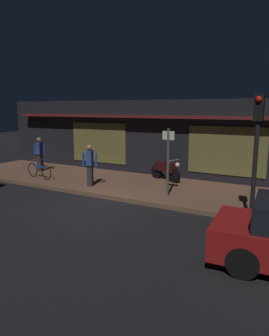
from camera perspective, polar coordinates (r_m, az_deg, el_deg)
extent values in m
plane|color=black|center=(10.59, -7.95, -7.03)|extent=(60.00, 60.00, 0.00)
cube|color=brown|center=(12.99, 0.02, -3.22)|extent=(18.00, 4.00, 0.15)
cube|color=black|center=(15.73, 6.08, 5.55)|extent=(18.00, 2.80, 3.60)
cube|color=brown|center=(16.09, -6.55, 4.59)|extent=(3.20, 0.04, 2.00)
cube|color=brown|center=(13.43, 16.29, 2.99)|extent=(3.20, 0.04, 2.00)
cube|color=#591919|center=(14.16, 3.51, 9.27)|extent=(16.20, 0.50, 0.12)
cylinder|color=black|center=(14.04, 4.03, -0.62)|extent=(0.60, 0.34, 0.60)
cylinder|color=black|center=(13.26, 7.22, -1.36)|extent=(0.60, 0.34, 0.60)
cube|color=black|center=(13.59, 5.60, 0.18)|extent=(1.12, 0.68, 0.36)
ellipsoid|color=black|center=(13.45, 6.06, 0.92)|extent=(0.50, 0.39, 0.20)
sphere|color=#F9EDB7|center=(13.05, 7.80, 0.58)|extent=(0.18, 0.18, 0.18)
cylinder|color=gray|center=(13.16, 7.20, 1.43)|extent=(0.24, 0.52, 0.03)
torus|color=black|center=(14.96, -18.00, -0.30)|extent=(0.66, 0.14, 0.66)
torus|color=black|center=(14.15, -15.72, -0.79)|extent=(0.66, 0.14, 0.66)
cube|color=#1E478C|center=(14.51, -16.93, 0.31)|extent=(0.90, 0.18, 0.06)
cube|color=brown|center=(14.67, -17.56, 1.46)|extent=(0.21, 0.11, 0.06)
cylinder|color=#1E478C|center=(14.12, -16.03, 1.52)|extent=(0.09, 0.42, 0.02)
cube|color=#28232D|center=(16.22, -16.75, 0.95)|extent=(0.27, 0.32, 0.85)
cube|color=navy|center=(16.12, -16.88, 3.45)|extent=(0.32, 0.43, 0.58)
sphere|color=#8C6647|center=(16.07, -16.97, 4.93)|extent=(0.22, 0.22, 0.22)
cylinder|color=navy|center=(16.26, -17.66, 3.22)|extent=(0.11, 0.11, 0.52)
cylinder|color=navy|center=(16.00, -16.06, 3.19)|extent=(0.11, 0.11, 0.52)
cube|color=#28232D|center=(12.68, -8.07, -1.36)|extent=(0.29, 0.34, 0.85)
cube|color=navy|center=(12.55, -8.15, 1.83)|extent=(0.35, 0.44, 0.58)
sphere|color=#8C6647|center=(12.49, -8.20, 3.73)|extent=(0.22, 0.22, 0.22)
cylinder|color=navy|center=(12.63, -9.29, 1.53)|extent=(0.12, 0.12, 0.52)
cylinder|color=navy|center=(12.50, -6.99, 1.49)|extent=(0.12, 0.12, 0.52)
cylinder|color=#47474C|center=(11.07, 6.09, 0.99)|extent=(0.09, 0.09, 2.40)
cube|color=beige|center=(10.95, 6.19, 5.89)|extent=(0.44, 0.03, 0.30)
cylinder|color=black|center=(8.91, 21.03, 0.87)|extent=(0.12, 0.12, 3.60)
cube|color=black|center=(8.80, 21.68, 10.21)|extent=(0.24, 0.24, 0.70)
sphere|color=red|center=(8.67, 21.66, 11.53)|extent=(0.16, 0.16, 0.16)
cylinder|color=black|center=(8.06, 20.34, -11.06)|extent=(0.65, 0.26, 0.64)
cylinder|color=black|center=(6.63, 19.02, -15.84)|extent=(0.65, 0.26, 0.64)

